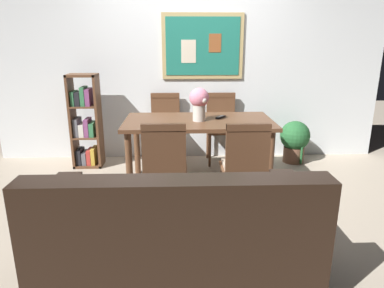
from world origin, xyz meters
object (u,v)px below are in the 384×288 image
Objects in this scene: dining_chair_near_left at (165,162)px; bookshelf at (85,124)px; flower_vase at (199,102)px; leather_couch at (176,238)px; dining_chair_near_right at (245,162)px; tv_remote at (221,117)px; potted_ivy at (295,140)px; dining_chair_far_right at (221,122)px; dining_table at (199,128)px; dining_chair_far_left at (165,122)px.

bookshelf is (-1.06, 1.42, 0.02)m from dining_chair_near_left.
bookshelf is 3.33× the size of flower_vase.
dining_chair_near_right is at bearing 54.83° from leather_couch.
potted_ivy is at bearing 29.37° from tv_remote.
flower_vase is (0.24, 1.63, 0.64)m from leather_couch.
dining_chair_near_left is at bearing -113.82° from dining_chair_far_right.
dining_chair_near_left reaches higher than dining_table.
leather_couch is at bearing -98.53° from flower_vase.
dining_chair_far_left is at bearing 116.38° from dining_table.
bookshelf is 2.01× the size of potted_ivy.
dining_table is at bearing 95.43° from flower_vase.
bookshelf is at bearing 155.36° from dining_table.
dining_table is 1.78× the size of dining_chair_far_left.
flower_vase is at bearing -84.57° from dining_table.
tv_remote is at bearing 27.17° from flower_vase.
tv_remote is at bearing -47.68° from dining_chair_far_left.
leather_couch reaches higher than potted_ivy.
dining_chair_far_right is 2.56× the size of flower_vase.
tv_remote is (1.66, -0.56, 0.20)m from bookshelf.
flower_vase is (-0.34, -0.84, 0.42)m from dining_chair_far_right.
dining_table is 0.85m from dining_chair_near_left.
dining_chair_near_left and dining_chair_near_right have the same top height.
dining_chair_far_right is (0.35, 0.80, -0.11)m from dining_table.
tv_remote is at bearing -97.50° from dining_chair_far_right.
leather_couch reaches higher than dining_table.
dining_table is 1.78× the size of dining_chair_near_left.
dining_chair_near_right is at bearing -2.32° from dining_chair_near_left.
dining_table is 1.78× the size of dining_chair_far_right.
dining_chair_far_left is 6.01× the size of tv_remote.
dining_chair_far_left is 1.02m from bookshelf.
dining_chair_near_right is at bearing -89.04° from dining_chair_far_right.
potted_ivy is at bearing -6.32° from dining_chair_far_right.
flower_vase reaches higher than dining_chair_far_right.
dining_chair_near_left is 6.01× the size of tv_remote.
dining_chair_far_right is at bearing 67.75° from flower_vase.
dining_chair_far_left is 2.56× the size of flower_vase.
dining_chair_far_left is 0.99m from tv_remote.
dining_chair_far_right is (0.69, 1.57, 0.00)m from dining_chair_near_left.
dining_chair_near_left is 1.00× the size of dining_chair_near_right.
potted_ivy is 1.66× the size of flower_vase.
leather_couch is (-0.24, -1.67, -0.34)m from dining_table.
dining_chair_far_right reaches higher than dining_table.
dining_chair_near_left reaches higher than leather_couch.
flower_vase is (0.00, -0.04, 0.30)m from dining_table.
dining_chair_near_left is at bearing -53.14° from bookshelf.
dining_table is at bearing -24.64° from bookshelf.
tv_remote is (0.25, 0.09, 0.11)m from dining_table.
bookshelf is 2.74m from potted_ivy.
dining_chair_near_right is 0.92m from tv_remote.
flower_vase reaches higher than dining_chair_near_right.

